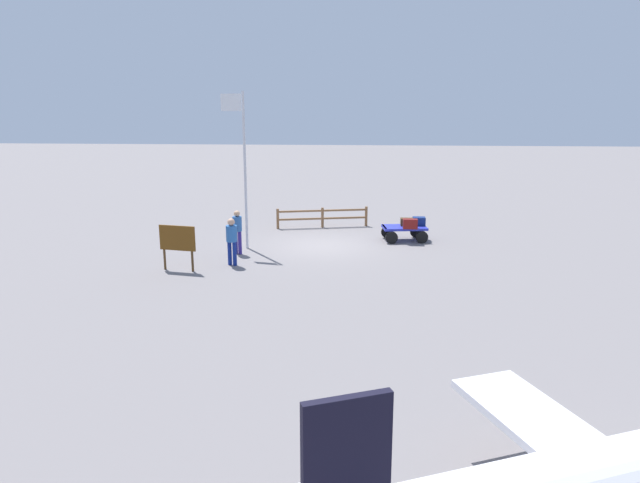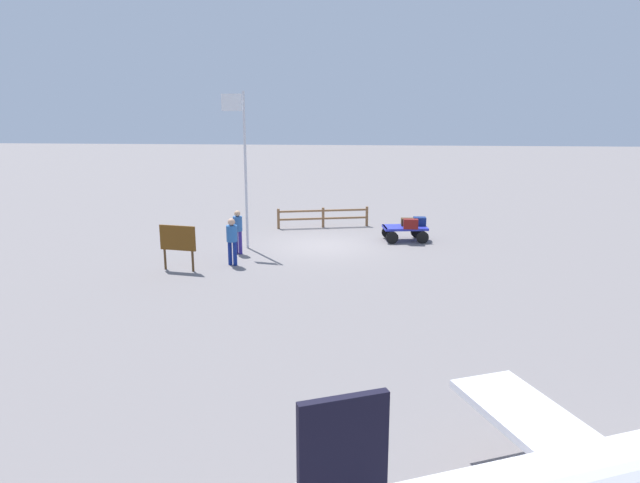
{
  "view_description": "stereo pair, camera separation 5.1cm",
  "coord_description": "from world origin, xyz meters",
  "px_view_note": "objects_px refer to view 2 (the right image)",
  "views": [
    {
      "loc": [
        -1.65,
        22.13,
        5.43
      ],
      "look_at": [
        -0.4,
        6.0,
        1.6
      ],
      "focal_mm": 32.24,
      "sensor_mm": 36.0,
      "label": 1
    },
    {
      "loc": [
        -1.7,
        22.13,
        5.43
      ],
      "look_at": [
        -0.4,
        6.0,
        1.6
      ],
      "focal_mm": 32.24,
      "sensor_mm": 36.0,
      "label": 2
    }
  ],
  "objects_px": {
    "luggage_cart": "(404,230)",
    "worker_lead": "(232,237)",
    "flagpole": "(243,158)",
    "suitcase_grey": "(411,224)",
    "suitcase_tan": "(408,222)",
    "worker_trailing": "(238,228)",
    "signboard": "(178,241)",
    "suitcase_navy": "(420,221)"
  },
  "relations": [
    {
      "from": "suitcase_tan",
      "to": "worker_trailing",
      "type": "bearing_deg",
      "value": 23.65
    },
    {
      "from": "suitcase_grey",
      "to": "worker_lead",
      "type": "relative_size",
      "value": 0.35
    },
    {
      "from": "worker_lead",
      "to": "signboard",
      "type": "bearing_deg",
      "value": 25.54
    },
    {
      "from": "luggage_cart",
      "to": "signboard",
      "type": "bearing_deg",
      "value": 32.64
    },
    {
      "from": "luggage_cart",
      "to": "flagpole",
      "type": "height_order",
      "value": "flagpole"
    },
    {
      "from": "luggage_cart",
      "to": "flagpole",
      "type": "bearing_deg",
      "value": 15.68
    },
    {
      "from": "suitcase_navy",
      "to": "suitcase_grey",
      "type": "relative_size",
      "value": 0.88
    },
    {
      "from": "suitcase_grey",
      "to": "worker_trailing",
      "type": "height_order",
      "value": "worker_trailing"
    },
    {
      "from": "flagpole",
      "to": "signboard",
      "type": "relative_size",
      "value": 3.86
    },
    {
      "from": "luggage_cart",
      "to": "worker_trailing",
      "type": "height_order",
      "value": "worker_trailing"
    },
    {
      "from": "luggage_cart",
      "to": "worker_trailing",
      "type": "bearing_deg",
      "value": 22.78
    },
    {
      "from": "luggage_cart",
      "to": "suitcase_tan",
      "type": "bearing_deg",
      "value": -127.31
    },
    {
      "from": "luggage_cart",
      "to": "suitcase_grey",
      "type": "xyz_separation_m",
      "value": [
        -0.22,
        0.44,
        0.36
      ]
    },
    {
      "from": "suitcase_grey",
      "to": "signboard",
      "type": "relative_size",
      "value": 0.38
    },
    {
      "from": "flagpole",
      "to": "worker_lead",
      "type": "bearing_deg",
      "value": 91.66
    },
    {
      "from": "flagpole",
      "to": "signboard",
      "type": "xyz_separation_m",
      "value": [
        1.59,
        3.27,
        -2.48
      ]
    },
    {
      "from": "worker_lead",
      "to": "flagpole",
      "type": "relative_size",
      "value": 0.28
    },
    {
      "from": "luggage_cart",
      "to": "worker_trailing",
      "type": "relative_size",
      "value": 1.14
    },
    {
      "from": "suitcase_navy",
      "to": "worker_lead",
      "type": "xyz_separation_m",
      "value": [
        6.84,
        4.52,
        0.23
      ]
    },
    {
      "from": "flagpole",
      "to": "suitcase_grey",
      "type": "bearing_deg",
      "value": -168.49
    },
    {
      "from": "suitcase_navy",
      "to": "suitcase_grey",
      "type": "height_order",
      "value": "suitcase_grey"
    },
    {
      "from": "signboard",
      "to": "flagpole",
      "type": "bearing_deg",
      "value": -115.85
    },
    {
      "from": "suitcase_tan",
      "to": "worker_trailing",
      "type": "xyz_separation_m",
      "value": [
        6.48,
        2.84,
        0.22
      ]
    },
    {
      "from": "suitcase_navy",
      "to": "worker_lead",
      "type": "height_order",
      "value": "worker_lead"
    },
    {
      "from": "suitcase_navy",
      "to": "suitcase_grey",
      "type": "xyz_separation_m",
      "value": [
        0.42,
        0.71,
        0.03
      ]
    },
    {
      "from": "worker_lead",
      "to": "luggage_cart",
      "type": "bearing_deg",
      "value": -145.63
    },
    {
      "from": "luggage_cart",
      "to": "flagpole",
      "type": "xyz_separation_m",
      "value": [
        6.28,
        1.76,
        3.08
      ]
    },
    {
      "from": "worker_lead",
      "to": "suitcase_navy",
      "type": "bearing_deg",
      "value": -146.56
    },
    {
      "from": "worker_trailing",
      "to": "flagpole",
      "type": "height_order",
      "value": "flagpole"
    },
    {
      "from": "suitcase_grey",
      "to": "flagpole",
      "type": "height_order",
      "value": "flagpole"
    },
    {
      "from": "luggage_cart",
      "to": "suitcase_navy",
      "type": "distance_m",
      "value": 0.77
    },
    {
      "from": "suitcase_navy",
      "to": "signboard",
      "type": "bearing_deg",
      "value": 32.0
    },
    {
      "from": "luggage_cart",
      "to": "worker_lead",
      "type": "height_order",
      "value": "worker_lead"
    },
    {
      "from": "flagpole",
      "to": "worker_trailing",
      "type": "bearing_deg",
      "value": 85.29
    },
    {
      "from": "flagpole",
      "to": "signboard",
      "type": "bearing_deg",
      "value": 64.15
    },
    {
      "from": "suitcase_grey",
      "to": "worker_lead",
      "type": "xyz_separation_m",
      "value": [
        6.42,
        3.8,
        0.2
      ]
    },
    {
      "from": "luggage_cart",
      "to": "suitcase_tan",
      "type": "relative_size",
      "value": 3.58
    },
    {
      "from": "luggage_cart",
      "to": "suitcase_tan",
      "type": "xyz_separation_m",
      "value": [
        -0.13,
        -0.17,
        0.32
      ]
    },
    {
      "from": "suitcase_tan",
      "to": "signboard",
      "type": "height_order",
      "value": "signboard"
    },
    {
      "from": "suitcase_tan",
      "to": "worker_lead",
      "type": "bearing_deg",
      "value": 34.87
    },
    {
      "from": "suitcase_tan",
      "to": "flagpole",
      "type": "distance_m",
      "value": 7.24
    },
    {
      "from": "worker_trailing",
      "to": "signboard",
      "type": "bearing_deg",
      "value": 57.45
    }
  ]
}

